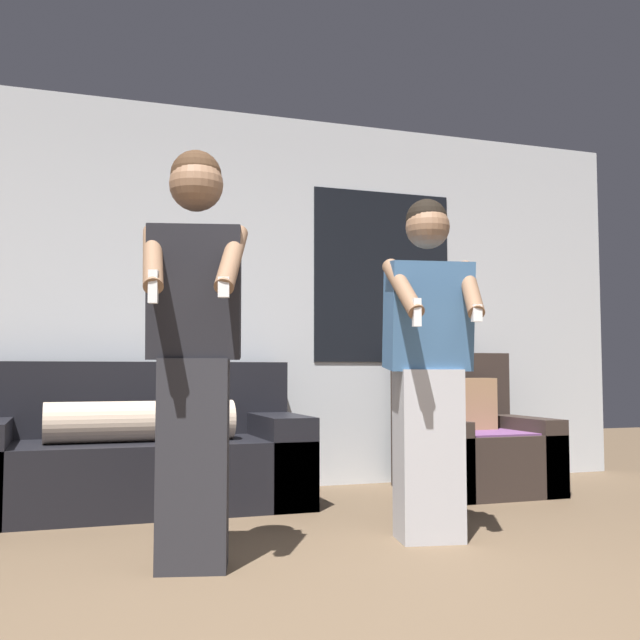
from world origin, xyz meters
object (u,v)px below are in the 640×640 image
object	(u,v)px
armchair	(471,446)
person_right	(428,364)
person_left	(194,347)
couch	(138,456)

from	to	relation	value
armchair	person_right	world-z (taller)	person_right
person_right	person_left	bearing A→B (deg)	-172.55
couch	person_left	world-z (taller)	person_left
couch	armchair	distance (m)	2.27
couch	armchair	world-z (taller)	armchair
armchair	person_right	bearing A→B (deg)	-127.44
couch	person_right	size ratio (longest dim) A/B	1.18
couch	person_left	size ratio (longest dim) A/B	1.12
armchair	person_right	size ratio (longest dim) A/B	0.57
armchair	person_left	distance (m)	2.70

